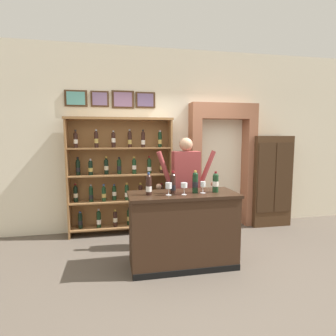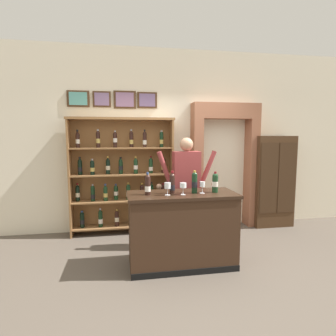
{
  "view_description": "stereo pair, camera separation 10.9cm",
  "coord_description": "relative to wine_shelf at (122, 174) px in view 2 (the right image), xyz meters",
  "views": [
    {
      "loc": [
        -1.01,
        -3.47,
        1.73
      ],
      "look_at": [
        -0.22,
        0.4,
        1.27
      ],
      "focal_mm": 29.93,
      "sensor_mm": 36.0,
      "label": 1
    },
    {
      "loc": [
        -0.9,
        -3.49,
        1.73
      ],
      "look_at": [
        -0.22,
        0.4,
        1.27
      ],
      "focal_mm": 29.93,
      "sensor_mm": 36.0,
      "label": 2
    }
  ],
  "objects": [
    {
      "name": "ground_plane",
      "position": [
        0.85,
        -1.44,
        -1.06
      ],
      "size": [
        14.0,
        14.0,
        0.02
      ],
      "primitive_type": "cube",
      "color": "brown"
    },
    {
      "name": "back_wall",
      "position": [
        0.85,
        0.24,
        0.58
      ],
      "size": [
        12.0,
        0.19,
        3.27
      ],
      "color": "beige",
      "rests_on": "ground"
    },
    {
      "name": "wine_shelf",
      "position": [
        0.0,
        0.0,
        0.0
      ],
      "size": [
        1.81,
        0.32,
        2.03
      ],
      "color": "olive",
      "rests_on": "ground"
    },
    {
      "name": "archway_doorway",
      "position": [
        1.89,
        0.1,
        0.24
      ],
      "size": [
        1.26,
        0.45,
        2.31
      ],
      "color": "#935B42",
      "rests_on": "ground"
    },
    {
      "name": "side_cabinet",
      "position": [
        2.83,
        -0.07,
        -0.19
      ],
      "size": [
        0.75,
        0.4,
        1.72
      ],
      "color": "#422B19",
      "rests_on": "ground"
    },
    {
      "name": "tasting_counter",
      "position": [
        0.75,
        -1.44,
        -0.56
      ],
      "size": [
        1.42,
        0.62,
        0.98
      ],
      "color": "#382316",
      "rests_on": "ground"
    },
    {
      "name": "shopkeeper",
      "position": [
        0.95,
        -0.86,
        -0.01
      ],
      "size": [
        0.94,
        0.22,
        1.7
      ],
      "color": "#2D3347",
      "rests_on": "ground"
    },
    {
      "name": "tasting_bottle_rosso",
      "position": [
        0.3,
        -1.47,
        0.06
      ],
      "size": [
        0.07,
        0.07,
        0.29
      ],
      "color": "black",
      "rests_on": "tasting_counter"
    },
    {
      "name": "tasting_bottle_grappa",
      "position": [
        0.62,
        -1.43,
        0.06
      ],
      "size": [
        0.07,
        0.07,
        0.29
      ],
      "color": "black",
      "rests_on": "tasting_counter"
    },
    {
      "name": "tasting_bottle_bianco",
      "position": [
        0.91,
        -1.46,
        0.07
      ],
      "size": [
        0.07,
        0.07,
        0.29
      ],
      "color": "black",
      "rests_on": "tasting_counter"
    },
    {
      "name": "tasting_bottle_chianti",
      "position": [
        1.19,
        -1.47,
        0.06
      ],
      "size": [
        0.08,
        0.08,
        0.28
      ],
      "color": "#19381E",
      "rests_on": "tasting_counter"
    },
    {
      "name": "wine_glass_center",
      "position": [
        0.54,
        -1.53,
        0.04
      ],
      "size": [
        0.08,
        0.08,
        0.16
      ],
      "color": "silver",
      "rests_on": "tasting_counter"
    },
    {
      "name": "wine_glass_spare",
      "position": [
        1.0,
        -1.49,
        0.04
      ],
      "size": [
        0.07,
        0.07,
        0.15
      ],
      "color": "silver",
      "rests_on": "tasting_counter"
    },
    {
      "name": "wine_glass_left",
      "position": [
        0.74,
        -1.54,
        0.04
      ],
      "size": [
        0.08,
        0.08,
        0.15
      ],
      "color": "silver",
      "rests_on": "tasting_counter"
    }
  ]
}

